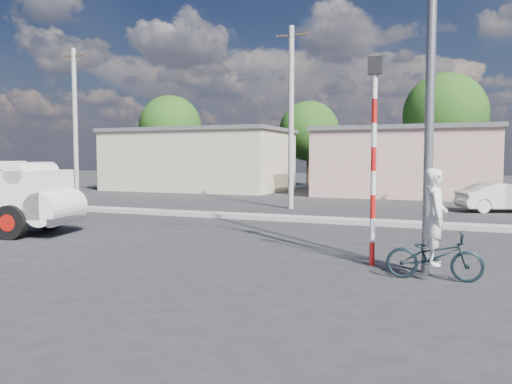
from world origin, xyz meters
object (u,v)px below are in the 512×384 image
at_px(streetlight, 423,18).
at_px(traffic_pole, 374,143).
at_px(bicycle, 434,256).
at_px(car_cream, 503,197).
at_px(cyclist, 435,233).

bearing_deg(streetlight, traffic_pole, 162.27).
xyz_separation_m(bicycle, car_cream, (2.18, 13.45, 0.15)).
distance_m(cyclist, streetlight, 4.12).
relative_size(bicycle, streetlight, 0.19).
relative_size(traffic_pole, streetlight, 0.48).
height_order(bicycle, cyclist, cyclist).
bearing_deg(streetlight, car_cream, 78.96).
distance_m(car_cream, traffic_pole, 13.20).
relative_size(bicycle, cyclist, 0.97).
relative_size(cyclist, streetlight, 0.20).
distance_m(bicycle, streetlight, 4.55).
bearing_deg(bicycle, cyclist, -0.00).
bearing_deg(bicycle, car_cream, -14.08).
relative_size(bicycle, car_cream, 0.47).
bearing_deg(cyclist, bicycle, -0.00).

